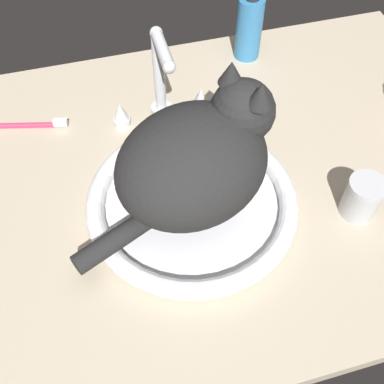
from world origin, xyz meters
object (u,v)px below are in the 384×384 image
object	(u,v)px
faucet	(161,89)
soap_pump_bottle	(249,26)
sink_basin	(192,201)
metal_jar	(362,197)
toothbrush	(25,125)
cat	(200,157)

from	to	relation	value
faucet	soap_pump_bottle	xyz separation A→B (cm)	(22.24, 14.90, -0.79)
sink_basin	faucet	size ratio (longest dim) A/B	1.75
sink_basin	soap_pump_bottle	bearing A→B (deg)	58.27
faucet	soap_pump_bottle	world-z (taller)	faucet
metal_jar	toothbrush	size ratio (longest dim) A/B	0.43
faucet	cat	bearing A→B (deg)	-86.10
sink_basin	cat	world-z (taller)	cat
toothbrush	cat	bearing A→B (deg)	-43.24
cat	toothbrush	world-z (taller)	cat
sink_basin	soap_pump_bottle	distance (cm)	42.67
faucet	cat	distance (cm)	20.79
faucet	metal_jar	world-z (taller)	faucet
toothbrush	metal_jar	bearing A→B (deg)	-33.41
faucet	metal_jar	bearing A→B (deg)	-48.04
cat	metal_jar	distance (cm)	27.43
soap_pump_bottle	toothbrush	bearing A→B (deg)	-168.60
soap_pump_bottle	sink_basin	bearing A→B (deg)	-121.73
metal_jar	cat	bearing A→B (deg)	160.65
metal_jar	soap_pump_bottle	distance (cm)	44.37
cat	sink_basin	bearing A→B (deg)	-155.86
sink_basin	cat	xyz separation A→B (cm)	(1.39, 0.62, 10.06)
metal_jar	sink_basin	bearing A→B (deg)	162.84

